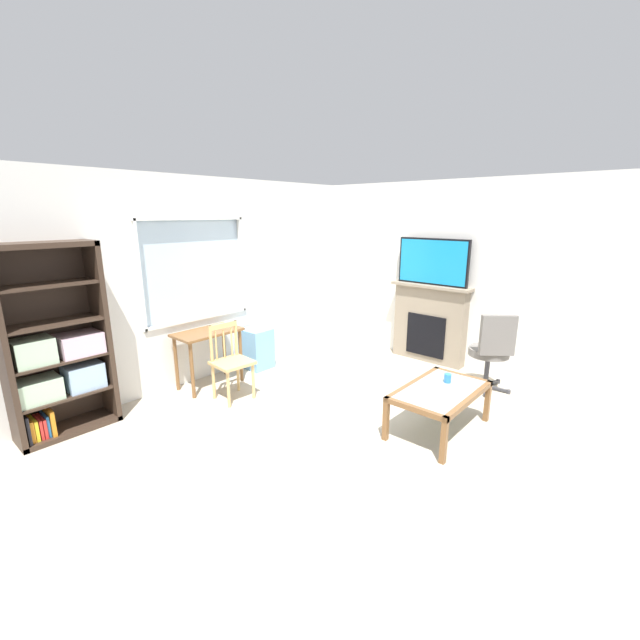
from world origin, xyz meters
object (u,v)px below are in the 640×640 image
Objects in this scene: wooden_chair at (231,361)px; tv at (433,262)px; sippy_cup at (448,378)px; desk_under_window at (208,341)px; plastic_drawer_unit at (256,348)px; coffee_table at (440,394)px; fireplace at (429,323)px; office_chair at (492,348)px; bookshelf at (56,353)px.

tv is (2.72, -1.13, 1.01)m from wooden_chair.
sippy_cup is (1.12, -2.17, 0.03)m from wooden_chair.
desk_under_window is 1.44× the size of plastic_drawer_unit.
wooden_chair is 0.83× the size of coffee_table.
sippy_cup is (-1.60, -1.04, -0.98)m from tv.
coffee_table is (-1.82, -1.06, -0.19)m from fireplace.
wooden_chair is at bearing 134.90° from office_chair.
fireplace is 1.09× the size of coffee_table.
bookshelf is at bearing 131.48° from coffee_table.
coffee_table is at bearing -149.74° from fireplace.
desk_under_window is 3.15m from fireplace.
bookshelf is 1.65m from desk_under_window.
bookshelf reaches higher than fireplace.
bookshelf is 2.32× the size of desk_under_window.
office_chair is at bearing -45.10° from wooden_chair.
tv is 1.52m from office_chair.
sippy_cup is at bearing -46.05° from bookshelf.
tv is at bearing 33.01° from sippy_cup.
bookshelf reaches higher than plastic_drawer_unit.
desk_under_window is 9.07× the size of sippy_cup.
desk_under_window reaches higher than coffee_table.
plastic_drawer_unit is at bearing 3.53° from desk_under_window.
office_chair is at bearing -114.68° from tv.
tv is (2.67, -1.64, 0.89)m from desk_under_window.
tv is at bearing -180.00° from fireplace.
wooden_chair is 3.14m from office_chair.
bookshelf reaches higher than wooden_chair.
fireplace reaches higher than sippy_cup.
bookshelf reaches higher than tv.
bookshelf is at bearing 133.95° from sippy_cup.
plastic_drawer_unit is 3.11m from office_chair.
tv is 2.15m from sippy_cup.
bookshelf is at bearing 143.08° from office_chair.
bookshelf reaches higher than office_chair.
sippy_cup is at bearing 6.47° from coffee_table.
bookshelf is at bearing 178.50° from plastic_drawer_unit.
plastic_drawer_unit is 0.57× the size of office_chair.
wooden_chair is at bearing 117.25° from sippy_cup.
tv is 11.63× the size of sippy_cup.
tv reaches higher than coffee_table.
fireplace reaches higher than office_chair.
tv reaches higher than sippy_cup.
wooden_chair reaches higher than plastic_drawer_unit.
bookshelf is 3.90m from sippy_cup.
tv is at bearing 30.51° from coffee_table.
tv is (4.30, -1.76, 0.65)m from bookshelf.
desk_under_window is at bearing -4.00° from bookshelf.
tv is at bearing -22.24° from bookshelf.
office_chair reaches higher than wooden_chair.
office_chair is at bearing -1.35° from coffee_table.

